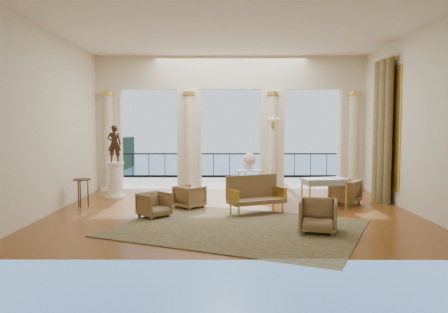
{
  "coord_description": "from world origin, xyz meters",
  "views": [
    {
      "loc": [
        -0.18,
        -10.93,
        2.17
      ],
      "look_at": [
        -0.21,
        0.6,
        1.36
      ],
      "focal_mm": 35.0,
      "sensor_mm": 36.0,
      "label": 1
    }
  ],
  "objects_px": {
    "pedestal": "(115,181)",
    "game_table": "(324,181)",
    "armchair_b": "(318,214)",
    "armchair_d": "(190,196)",
    "armchair_a": "(154,204)",
    "armchair_c": "(345,190)",
    "console_table": "(249,174)",
    "settee": "(255,194)",
    "statue": "(114,144)",
    "side_table": "(82,183)"
  },
  "relations": [
    {
      "from": "armchair_a",
      "to": "console_table",
      "type": "relative_size",
      "value": 0.82
    },
    {
      "from": "pedestal",
      "to": "console_table",
      "type": "distance_m",
      "value": 4.22
    },
    {
      "from": "statue",
      "to": "armchair_c",
      "type": "bearing_deg",
      "value": 165.78
    },
    {
      "from": "settee",
      "to": "statue",
      "type": "xyz_separation_m",
      "value": [
        -4.06,
        2.22,
        1.18
      ]
    },
    {
      "from": "armchair_d",
      "to": "side_table",
      "type": "xyz_separation_m",
      "value": [
        -2.88,
        0.14,
        0.32
      ]
    },
    {
      "from": "armchair_b",
      "to": "armchair_d",
      "type": "relative_size",
      "value": 1.14
    },
    {
      "from": "armchair_c",
      "to": "pedestal",
      "type": "height_order",
      "value": "pedestal"
    },
    {
      "from": "armchair_c",
      "to": "pedestal",
      "type": "bearing_deg",
      "value": -63.55
    },
    {
      "from": "armchair_c",
      "to": "armchair_d",
      "type": "relative_size",
      "value": 1.13
    },
    {
      "from": "settee",
      "to": "console_table",
      "type": "bearing_deg",
      "value": 64.84
    },
    {
      "from": "armchair_b",
      "to": "armchair_c",
      "type": "bearing_deg",
      "value": 79.09
    },
    {
      "from": "armchair_c",
      "to": "game_table",
      "type": "height_order",
      "value": "game_table"
    },
    {
      "from": "armchair_a",
      "to": "pedestal",
      "type": "bearing_deg",
      "value": 74.81
    },
    {
      "from": "armchair_c",
      "to": "side_table",
      "type": "bearing_deg",
      "value": -51.19
    },
    {
      "from": "side_table",
      "to": "game_table",
      "type": "bearing_deg",
      "value": -0.12
    },
    {
      "from": "statue",
      "to": "side_table",
      "type": "relative_size",
      "value": 1.45
    },
    {
      "from": "armchair_c",
      "to": "armchair_a",
      "type": "bearing_deg",
      "value": -35.53
    },
    {
      "from": "game_table",
      "to": "side_table",
      "type": "bearing_deg",
      "value": 166.81
    },
    {
      "from": "armchair_a",
      "to": "console_table",
      "type": "height_order",
      "value": "console_table"
    },
    {
      "from": "armchair_c",
      "to": "settee",
      "type": "relative_size",
      "value": 0.49
    },
    {
      "from": "armchair_d",
      "to": "pedestal",
      "type": "bearing_deg",
      "value": 7.34
    },
    {
      "from": "side_table",
      "to": "armchair_c",
      "type": "bearing_deg",
      "value": 4.3
    },
    {
      "from": "console_table",
      "to": "armchair_a",
      "type": "bearing_deg",
      "value": -124.97
    },
    {
      "from": "armchair_b",
      "to": "console_table",
      "type": "xyz_separation_m",
      "value": [
        -1.1,
        5.24,
        0.24
      ]
    },
    {
      "from": "settee",
      "to": "pedestal",
      "type": "height_order",
      "value": "pedestal"
    },
    {
      "from": "armchair_b",
      "to": "armchair_d",
      "type": "height_order",
      "value": "armchair_b"
    },
    {
      "from": "armchair_c",
      "to": "statue",
      "type": "xyz_separation_m",
      "value": [
        -6.66,
        0.94,
        1.26
      ]
    },
    {
      "from": "statue",
      "to": "console_table",
      "type": "bearing_deg",
      "value": -172.78
    },
    {
      "from": "armchair_b",
      "to": "pedestal",
      "type": "distance_m",
      "value": 6.73
    },
    {
      "from": "armchair_c",
      "to": "settee",
      "type": "height_order",
      "value": "settee"
    },
    {
      "from": "armchair_d",
      "to": "game_table",
      "type": "bearing_deg",
      "value": -136.45
    },
    {
      "from": "console_table",
      "to": "game_table",
      "type": "bearing_deg",
      "value": -54.82
    },
    {
      "from": "game_table",
      "to": "side_table",
      "type": "xyz_separation_m",
      "value": [
        -6.44,
        0.01,
        -0.04
      ]
    },
    {
      "from": "console_table",
      "to": "armchair_b",
      "type": "bearing_deg",
      "value": -79.71
    },
    {
      "from": "armchair_a",
      "to": "game_table",
      "type": "relative_size",
      "value": 0.53
    },
    {
      "from": "game_table",
      "to": "armchair_d",
      "type": "bearing_deg",
      "value": 168.93
    },
    {
      "from": "pedestal",
      "to": "armchair_a",
      "type": "bearing_deg",
      "value": -59.48
    },
    {
      "from": "pedestal",
      "to": "armchair_b",
      "type": "bearing_deg",
      "value": -39.38
    },
    {
      "from": "pedestal",
      "to": "armchair_c",
      "type": "bearing_deg",
      "value": -8.06
    },
    {
      "from": "settee",
      "to": "statue",
      "type": "distance_m",
      "value": 4.77
    },
    {
      "from": "armchair_a",
      "to": "armchair_b",
      "type": "distance_m",
      "value": 3.87
    },
    {
      "from": "game_table",
      "to": "console_table",
      "type": "relative_size",
      "value": 1.55
    },
    {
      "from": "armchair_c",
      "to": "pedestal",
      "type": "relative_size",
      "value": 0.7
    },
    {
      "from": "statue",
      "to": "game_table",
      "type": "bearing_deg",
      "value": 159.72
    },
    {
      "from": "armchair_c",
      "to": "side_table",
      "type": "xyz_separation_m",
      "value": [
        -7.16,
        -0.54,
        0.27
      ]
    },
    {
      "from": "armchair_c",
      "to": "side_table",
      "type": "height_order",
      "value": "side_table"
    },
    {
      "from": "armchair_b",
      "to": "console_table",
      "type": "bearing_deg",
      "value": 114.59
    },
    {
      "from": "armchair_c",
      "to": "armchair_d",
      "type": "xyz_separation_m",
      "value": [
        -4.27,
        -0.68,
        -0.04
      ]
    },
    {
      "from": "settee",
      "to": "statue",
      "type": "bearing_deg",
      "value": 126.91
    },
    {
      "from": "pedestal",
      "to": "game_table",
      "type": "bearing_deg",
      "value": -14.12
    }
  ]
}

